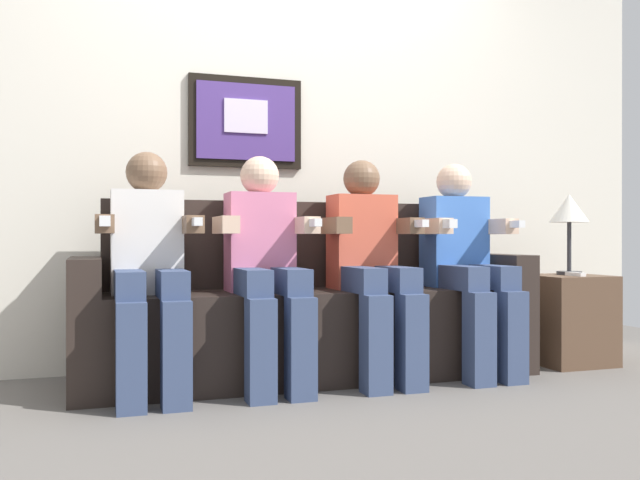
# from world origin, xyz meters

# --- Properties ---
(ground_plane) EXTENTS (6.11, 6.11, 0.00)m
(ground_plane) POSITION_xyz_m (0.00, 0.00, 0.00)
(ground_plane) COLOR #66605B
(back_wall_assembly) EXTENTS (4.70, 0.10, 2.60)m
(back_wall_assembly) POSITION_xyz_m (-0.01, 0.76, 1.30)
(back_wall_assembly) COLOR silver
(back_wall_assembly) RESTS_ON ground_plane
(couch) EXTENTS (2.30, 0.58, 0.90)m
(couch) POSITION_xyz_m (0.00, 0.33, 0.31)
(couch) COLOR #2D231E
(couch) RESTS_ON ground_plane
(person_leftmost) EXTENTS (0.46, 0.56, 1.11)m
(person_leftmost) POSITION_xyz_m (-0.81, 0.16, 0.61)
(person_leftmost) COLOR white
(person_leftmost) RESTS_ON ground_plane
(person_left_center) EXTENTS (0.46, 0.56, 1.11)m
(person_left_center) POSITION_xyz_m (-0.27, 0.16, 0.61)
(person_left_center) COLOR pink
(person_left_center) RESTS_ON ground_plane
(person_right_center) EXTENTS (0.46, 0.56, 1.11)m
(person_right_center) POSITION_xyz_m (0.27, 0.16, 0.61)
(person_right_center) COLOR #D8593F
(person_right_center) RESTS_ON ground_plane
(person_rightmost) EXTENTS (0.46, 0.56, 1.11)m
(person_rightmost) POSITION_xyz_m (0.81, 0.16, 0.61)
(person_rightmost) COLOR #3F72CC
(person_rightmost) RESTS_ON ground_plane
(side_table_right) EXTENTS (0.40, 0.40, 0.50)m
(side_table_right) POSITION_xyz_m (1.50, 0.22, 0.25)
(side_table_right) COLOR brown
(side_table_right) RESTS_ON ground_plane
(table_lamp) EXTENTS (0.22, 0.22, 0.46)m
(table_lamp) POSITION_xyz_m (1.54, 0.26, 0.86)
(table_lamp) COLOR #333338
(table_lamp) RESTS_ON side_table_right
(spare_remote_on_table) EXTENTS (0.04, 0.13, 0.02)m
(spare_remote_on_table) POSITION_xyz_m (1.49, 0.14, 0.51)
(spare_remote_on_table) COLOR white
(spare_remote_on_table) RESTS_ON side_table_right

